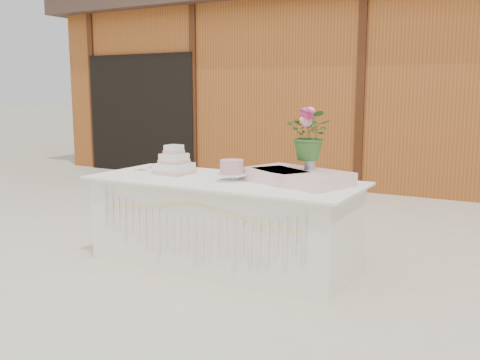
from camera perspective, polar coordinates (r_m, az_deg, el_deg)
name	(u,v)px	position (r m, az deg, el deg)	size (l,w,h in m)	color
ground	(224,264)	(4.83, -1.76, -8.97)	(80.00, 80.00, 0.00)	beige
barn	(393,83)	(10.20, 16.00, 9.96)	(12.60, 4.60, 3.30)	#97501F
cake_table	(223,222)	(4.72, -1.81, -4.52)	(2.40, 1.00, 0.77)	white
wedding_cake	(174,164)	(4.98, -7.04, 1.71)	(0.31, 0.31, 0.27)	white
pink_cake_stand	(232,169)	(4.52, -0.89, 1.14)	(0.25, 0.25, 0.18)	white
satin_runner	(296,177)	(4.46, 6.02, 0.36)	(0.87, 0.50, 0.11)	#FCCBCB
flower_vase	(310,162)	(4.47, 7.49, 1.90)	(0.10, 0.10, 0.13)	#A8A8AD
bouquet	(311,129)	(4.44, 7.57, 5.43)	(0.38, 0.33, 0.42)	#325F26
loose_flowers	(144,169)	(5.30, -10.16, 1.21)	(0.15, 0.37, 0.02)	pink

